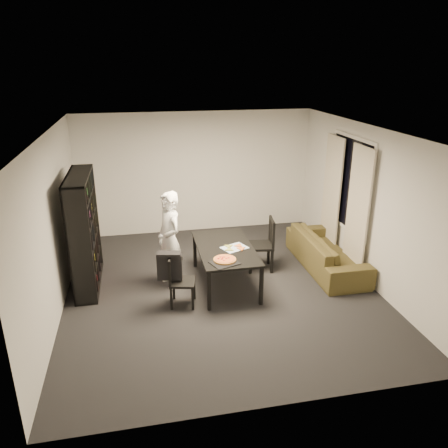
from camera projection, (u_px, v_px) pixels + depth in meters
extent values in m
cube|color=black|center=(221.00, 288.00, 7.31)|extent=(5.00, 5.50, 0.01)
cube|color=white|center=(220.00, 131.00, 6.40)|extent=(5.00, 5.50, 0.01)
cube|color=silver|center=(196.00, 173.00, 9.38)|extent=(5.00, 0.01, 2.60)
cube|color=silver|center=(274.00, 304.00, 4.34)|extent=(5.00, 0.01, 2.60)
cube|color=silver|center=(53.00, 226.00, 6.39)|extent=(0.01, 5.50, 2.60)
cube|color=silver|center=(366.00, 205.00, 7.33)|extent=(0.01, 5.50, 2.60)
cube|color=black|center=(350.00, 184.00, 7.80)|extent=(0.02, 1.40, 1.60)
cube|color=white|center=(350.00, 184.00, 7.80)|extent=(0.03, 1.52, 1.72)
cube|color=beige|center=(358.00, 212.00, 7.43)|extent=(0.03, 0.70, 2.25)
cube|color=beige|center=(332.00, 195.00, 8.39)|extent=(0.03, 0.70, 2.25)
cube|color=black|center=(84.00, 232.00, 7.13)|extent=(0.35, 1.50, 1.90)
cube|color=black|center=(225.00, 248.00, 7.22)|extent=(0.90, 1.63, 0.04)
cube|color=black|center=(209.00, 291.00, 6.55)|extent=(0.05, 0.05, 0.64)
cube|color=black|center=(261.00, 286.00, 6.71)|extent=(0.05, 0.05, 0.64)
cube|color=black|center=(195.00, 250.00, 7.96)|extent=(0.05, 0.05, 0.64)
cube|color=black|center=(238.00, 247.00, 8.12)|extent=(0.05, 0.05, 0.64)
cube|color=black|center=(183.00, 282.00, 6.69)|extent=(0.45, 0.45, 0.04)
cube|color=black|center=(171.00, 269.00, 6.61)|extent=(0.11, 0.38, 0.41)
cube|color=black|center=(170.00, 258.00, 6.54)|extent=(0.10, 0.36, 0.05)
cube|color=black|center=(193.00, 299.00, 6.60)|extent=(0.04, 0.04, 0.37)
cube|color=black|center=(194.00, 288.00, 6.91)|extent=(0.04, 0.04, 0.37)
cube|color=black|center=(171.00, 299.00, 6.61)|extent=(0.04, 0.04, 0.37)
cube|color=black|center=(174.00, 288.00, 6.91)|extent=(0.04, 0.04, 0.37)
cube|color=black|center=(260.00, 246.00, 7.83)|extent=(0.50, 0.50, 0.04)
cube|color=black|center=(272.00, 232.00, 7.75)|extent=(0.10, 0.45, 0.48)
cube|color=black|center=(272.00, 220.00, 7.67)|extent=(0.09, 0.43, 0.05)
cube|color=black|center=(248.00, 254.00, 8.08)|extent=(0.04, 0.04, 0.44)
cube|color=black|center=(250.00, 262.00, 7.72)|extent=(0.04, 0.04, 0.44)
cube|color=black|center=(268.00, 253.00, 8.10)|extent=(0.04, 0.04, 0.44)
cube|color=black|center=(272.00, 262.00, 7.74)|extent=(0.04, 0.04, 0.44)
cube|color=black|center=(170.00, 268.00, 6.60)|extent=(0.39, 0.15, 0.41)
cube|color=black|center=(169.00, 254.00, 6.52)|extent=(0.38, 0.23, 0.05)
imported|color=white|center=(170.00, 240.00, 7.15)|extent=(0.57, 0.69, 1.63)
cube|color=black|center=(225.00, 263.00, 6.63)|extent=(0.48, 0.44, 0.01)
cylinder|color=#AB6D31|center=(225.00, 260.00, 6.70)|extent=(0.35, 0.35, 0.02)
cylinder|color=#C07631|center=(225.00, 259.00, 6.70)|extent=(0.31, 0.31, 0.01)
cube|color=silver|center=(234.00, 248.00, 7.17)|extent=(0.49, 0.43, 0.01)
imported|color=#403E19|center=(327.00, 252.00, 7.94)|extent=(0.82, 2.10, 0.61)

